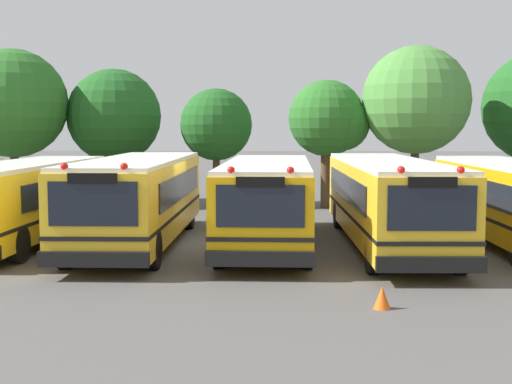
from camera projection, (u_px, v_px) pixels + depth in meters
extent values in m
plane|color=#514F4C|center=(204.00, 244.00, 21.34)|extent=(160.00, 160.00, 0.00)
cube|color=yellow|center=(26.00, 199.00, 21.50)|extent=(2.69, 9.36, 2.02)
cube|color=white|center=(25.00, 164.00, 21.40)|extent=(2.64, 9.17, 0.12)
cube|color=black|center=(68.00, 188.00, 21.69)|extent=(0.26, 7.24, 0.73)
cube|color=black|center=(27.00, 212.00, 21.54)|extent=(2.72, 9.45, 0.10)
cylinder|color=black|center=(18.00, 244.00, 18.29)|extent=(0.31, 1.01, 1.00)
cylinder|color=black|center=(89.00, 215.00, 24.34)|extent=(0.31, 1.01, 1.00)
cylinder|color=black|center=(29.00, 214.00, 24.47)|extent=(0.31, 1.01, 1.00)
cube|color=yellow|center=(138.00, 198.00, 21.10)|extent=(2.56, 10.18, 2.15)
cube|color=white|center=(137.00, 160.00, 20.99)|extent=(2.51, 9.97, 0.12)
cube|color=black|center=(94.00, 259.00, 16.05)|extent=(2.59, 0.17, 0.36)
cube|color=black|center=(93.00, 204.00, 15.98)|extent=(2.08, 0.06, 1.03)
cube|color=black|center=(182.00, 186.00, 21.32)|extent=(0.06, 7.93, 0.78)
cube|color=black|center=(98.00, 186.00, 21.40)|extent=(0.06, 7.93, 0.78)
cube|color=black|center=(138.00, 212.00, 21.14)|extent=(2.58, 10.28, 0.10)
sphere|color=red|center=(124.00, 167.00, 16.04)|extent=(0.18, 0.18, 0.18)
sphere|color=red|center=(64.00, 166.00, 16.09)|extent=(0.18, 0.18, 0.18)
cube|color=black|center=(92.00, 178.00, 15.91)|extent=(1.14, 0.08, 0.24)
cylinder|color=black|center=(154.00, 250.00, 17.48)|extent=(0.28, 1.00, 1.00)
cylinder|color=black|center=(65.00, 249.00, 17.55)|extent=(0.28, 1.00, 1.00)
cylinder|color=black|center=(189.00, 215.00, 24.41)|extent=(0.28, 1.00, 1.00)
cylinder|color=black|center=(126.00, 214.00, 24.49)|extent=(0.28, 1.00, 1.00)
cube|color=#EAA80C|center=(267.00, 200.00, 20.92)|extent=(2.65, 9.72, 2.06)
cube|color=white|center=(267.00, 164.00, 20.82)|extent=(2.59, 9.52, 0.12)
cube|color=black|center=(260.00, 259.00, 16.12)|extent=(2.56, 0.20, 0.36)
cube|color=black|center=(260.00, 206.00, 16.05)|extent=(2.06, 0.09, 0.99)
cube|color=black|center=(310.00, 188.00, 21.12)|extent=(0.15, 7.55, 0.74)
cube|color=black|center=(226.00, 188.00, 21.25)|extent=(0.15, 7.55, 0.74)
cube|color=black|center=(267.00, 214.00, 20.96)|extent=(2.67, 9.81, 0.10)
sphere|color=red|center=(290.00, 170.00, 16.11)|extent=(0.18, 0.18, 0.18)
sphere|color=red|center=(231.00, 170.00, 16.18)|extent=(0.18, 0.18, 0.18)
cube|color=black|center=(260.00, 182.00, 15.99)|extent=(1.13, 0.10, 0.24)
cylinder|color=black|center=(307.00, 249.00, 17.53)|extent=(0.29, 1.00, 1.00)
cylinder|color=black|center=(219.00, 249.00, 17.64)|extent=(0.29, 1.00, 1.00)
cylinder|color=black|center=(302.00, 216.00, 23.97)|extent=(0.29, 1.00, 1.00)
cylinder|color=black|center=(238.00, 216.00, 24.08)|extent=(0.29, 1.00, 1.00)
cube|color=yellow|center=(387.00, 199.00, 20.89)|extent=(2.69, 11.00, 2.11)
cube|color=white|center=(388.00, 162.00, 20.79)|extent=(2.63, 10.78, 0.12)
cube|color=black|center=(431.00, 264.00, 15.46)|extent=(2.46, 0.22, 0.36)
cube|color=black|center=(432.00, 208.00, 15.39)|extent=(1.98, 0.11, 1.01)
cube|color=black|center=(426.00, 187.00, 21.15)|extent=(0.26, 8.53, 0.76)
cube|color=black|center=(346.00, 187.00, 21.17)|extent=(0.26, 8.53, 0.76)
cube|color=black|center=(387.00, 213.00, 20.93)|extent=(2.71, 11.11, 0.10)
sphere|color=red|center=(461.00, 170.00, 15.47)|extent=(0.18, 0.18, 0.18)
sphere|color=red|center=(401.00, 170.00, 15.49)|extent=(0.18, 0.18, 0.18)
cube|color=black|center=(433.00, 182.00, 15.33)|extent=(1.09, 0.11, 0.24)
cylinder|color=black|center=(460.00, 254.00, 16.91)|extent=(0.31, 1.01, 1.00)
cylinder|color=black|center=(373.00, 254.00, 16.94)|extent=(0.31, 1.01, 1.00)
cylinder|color=black|center=(398.00, 214.00, 24.62)|extent=(0.31, 1.01, 1.00)
cylinder|color=black|center=(338.00, 214.00, 24.64)|extent=(0.31, 1.01, 1.00)
cube|color=black|center=(471.00, 188.00, 21.28)|extent=(0.26, 7.50, 0.73)
cylinder|color=black|center=(511.00, 216.00, 24.07)|extent=(0.31, 1.01, 1.00)
cylinder|color=black|center=(451.00, 216.00, 24.08)|extent=(0.31, 1.01, 1.00)
cylinder|color=#4C3823|center=(15.00, 175.00, 31.06)|extent=(0.39, 0.39, 2.80)
sphere|color=#286623|center=(13.00, 103.00, 30.75)|extent=(4.81, 4.81, 4.81)
sphere|color=#286623|center=(8.00, 101.00, 31.00)|extent=(3.45, 3.45, 3.45)
cylinder|color=#4C3823|center=(115.00, 177.00, 32.42)|extent=(0.36, 0.36, 2.44)
sphere|color=#1E561E|center=(114.00, 116.00, 32.15)|extent=(4.33, 4.33, 4.33)
sphere|color=#1E561E|center=(105.00, 112.00, 31.89)|extent=(2.91, 2.91, 2.91)
cylinder|color=#4C3823|center=(216.00, 179.00, 31.51)|extent=(0.32, 0.32, 2.45)
sphere|color=#1E561E|center=(216.00, 125.00, 31.28)|extent=(3.24, 3.24, 3.24)
sphere|color=#1E561E|center=(222.00, 120.00, 30.99)|extent=(2.02, 2.02, 2.02)
cylinder|color=#4C3823|center=(326.00, 177.00, 30.69)|extent=(0.48, 0.48, 2.69)
sphere|color=#286623|center=(327.00, 118.00, 30.45)|extent=(3.34, 3.34, 3.34)
sphere|color=#286623|center=(343.00, 124.00, 30.26)|extent=(2.36, 2.36, 2.36)
cylinder|color=#4C3823|center=(414.00, 175.00, 30.10)|extent=(0.36, 0.36, 2.97)
sphere|color=#478438|center=(416.00, 100.00, 29.79)|extent=(4.63, 4.63, 4.63)
sphere|color=#478438|center=(416.00, 105.00, 30.09)|extent=(3.23, 3.23, 3.23)
cone|color=#EA5914|center=(382.00, 297.00, 13.72)|extent=(0.34, 0.34, 0.45)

